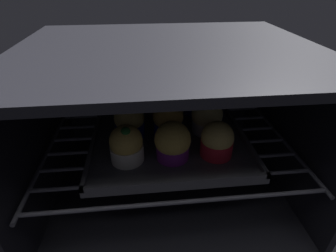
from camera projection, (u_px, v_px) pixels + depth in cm
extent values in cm
cube|color=black|center=(168.00, 185.00, 68.28)|extent=(59.00, 47.00, 1.50)
cube|color=black|center=(168.00, 50.00, 49.65)|extent=(59.00, 47.00, 1.50)
cube|color=black|center=(160.00, 88.00, 78.22)|extent=(59.00, 1.50, 34.00)
cube|color=black|center=(38.00, 135.00, 56.41)|extent=(1.50, 47.00, 34.00)
cube|color=black|center=(288.00, 121.00, 61.52)|extent=(1.50, 47.00, 34.00)
cylinder|color=#51515B|center=(180.00, 202.00, 44.66)|extent=(54.00, 0.80, 0.80)
cylinder|color=#51515B|center=(176.00, 180.00, 49.26)|extent=(54.00, 0.80, 0.80)
cylinder|color=#51515B|center=(172.00, 162.00, 53.85)|extent=(54.00, 0.80, 0.80)
cylinder|color=#51515B|center=(169.00, 147.00, 58.45)|extent=(54.00, 0.80, 0.80)
cylinder|color=#51515B|center=(167.00, 134.00, 63.04)|extent=(54.00, 0.80, 0.80)
cylinder|color=#51515B|center=(165.00, 122.00, 67.64)|extent=(54.00, 0.80, 0.80)
cylinder|color=#51515B|center=(163.00, 113.00, 72.24)|extent=(54.00, 0.80, 0.80)
cylinder|color=#51515B|center=(162.00, 104.00, 76.83)|extent=(54.00, 0.80, 0.80)
cylinder|color=#51515B|center=(50.00, 147.00, 58.35)|extent=(0.80, 42.00, 0.80)
cylinder|color=#51515B|center=(277.00, 134.00, 63.14)|extent=(0.80, 42.00, 0.80)
cube|color=#4C4C51|center=(168.00, 136.00, 60.57)|extent=(34.26, 34.26, 1.20)
cube|color=#4C4C51|center=(178.00, 182.00, 45.83)|extent=(34.26, 0.80, 1.00)
cube|color=#4C4C51|center=(162.00, 100.00, 74.16)|extent=(34.26, 0.80, 1.00)
cube|color=#4C4C51|center=(95.00, 136.00, 58.51)|extent=(0.80, 34.26, 1.00)
cube|color=#4C4C51|center=(238.00, 128.00, 61.48)|extent=(0.80, 34.26, 1.00)
cylinder|color=silver|center=(127.00, 153.00, 51.22)|extent=(6.60, 6.60, 3.42)
sphere|color=gold|center=(126.00, 141.00, 49.72)|extent=(6.49, 6.49, 6.49)
sphere|color=#19511E|center=(126.00, 132.00, 47.50)|extent=(1.86, 1.86, 1.86)
cylinder|color=#7A238C|center=(173.00, 150.00, 51.96)|extent=(6.60, 6.60, 3.42)
sphere|color=gold|center=(173.00, 139.00, 50.57)|extent=(7.26, 7.26, 7.26)
cylinder|color=red|center=(216.00, 147.00, 52.73)|extent=(6.60, 6.60, 3.42)
sphere|color=#DBBC60|center=(217.00, 137.00, 51.38)|extent=(6.59, 6.59, 6.59)
cylinder|color=#1928B7|center=(130.00, 129.00, 58.79)|extent=(6.60, 6.60, 3.42)
sphere|color=#DBBC60|center=(129.00, 118.00, 57.26)|extent=(6.81, 6.81, 6.81)
sphere|color=#1E6023|center=(125.00, 109.00, 56.54)|extent=(2.40, 2.40, 2.40)
cylinder|color=#1928B7|center=(169.00, 128.00, 59.20)|extent=(6.60, 6.60, 3.42)
sphere|color=gold|center=(169.00, 116.00, 57.62)|extent=(6.93, 6.93, 6.93)
cylinder|color=silver|center=(206.00, 124.00, 60.44)|extent=(6.60, 6.60, 3.42)
sphere|color=#E0CC7A|center=(207.00, 114.00, 59.04)|extent=(7.22, 7.22, 7.22)
sphere|color=#19511E|center=(209.00, 107.00, 56.73)|extent=(2.55, 2.55, 2.55)
cylinder|color=#0C8C84|center=(131.00, 111.00, 66.31)|extent=(6.60, 6.60, 3.42)
sphere|color=#E0CC7A|center=(131.00, 103.00, 65.15)|extent=(6.34, 6.34, 6.34)
sphere|color=#1E6023|center=(132.00, 93.00, 63.94)|extent=(2.50, 2.50, 2.50)
cylinder|color=red|center=(165.00, 110.00, 66.75)|extent=(6.60, 6.60, 3.42)
sphere|color=gold|center=(165.00, 100.00, 65.33)|extent=(7.04, 7.04, 7.04)
cylinder|color=#1928B7|center=(197.00, 108.00, 67.57)|extent=(6.60, 6.60, 3.42)
sphere|color=gold|center=(198.00, 99.00, 66.18)|extent=(6.62, 6.62, 6.62)
sphere|color=#19511E|center=(195.00, 92.00, 65.37)|extent=(1.69, 1.69, 1.69)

